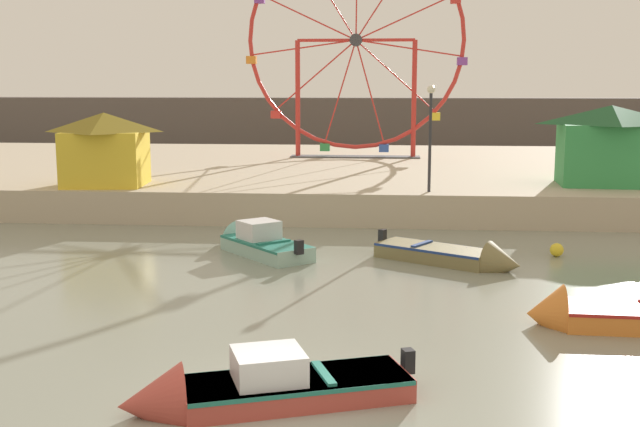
% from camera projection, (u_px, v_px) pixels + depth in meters
% --- Properties ---
extents(ground_plane, '(240.00, 240.00, 0.00)m').
position_uv_depth(ground_plane, '(277.00, 417.00, 13.44)').
color(ground_plane, gray).
extents(quay_promenade, '(110.00, 25.07, 1.33)m').
position_uv_depth(quay_promenade, '(354.00, 175.00, 43.19)').
color(quay_promenade, '#B7A88E').
rests_on(quay_promenade, ground_plane).
extents(distant_town_skyline, '(140.00, 3.00, 4.40)m').
position_uv_depth(distant_town_skyline, '(366.00, 125.00, 65.83)').
color(distant_town_skyline, '#564C47').
rests_on(distant_town_skyline, ground_plane).
extents(motorboat_olive_wood, '(4.69, 3.62, 1.27)m').
position_uv_depth(motorboat_olive_wood, '(459.00, 257.00, 24.67)').
color(motorboat_olive_wood, olive).
rests_on(motorboat_olive_wood, ground_plane).
extents(motorboat_faded_red, '(5.25, 3.02, 1.41)m').
position_uv_depth(motorboat_faded_red, '(243.00, 390.00, 13.86)').
color(motorboat_faded_red, '#B24238').
rests_on(motorboat_faded_red, ground_plane).
extents(motorboat_seafoam, '(4.03, 4.38, 1.53)m').
position_uv_depth(motorboat_seafoam, '(254.00, 242.00, 26.60)').
color(motorboat_seafoam, '#93BCAD').
rests_on(motorboat_seafoam, ground_plane).
extents(motorboat_orange_hull, '(4.10, 1.66, 1.42)m').
position_uv_depth(motorboat_orange_hull, '(597.00, 315.00, 18.42)').
color(motorboat_orange_hull, orange).
rests_on(motorboat_orange_hull, ground_plane).
extents(ferris_wheel_red_frame, '(12.56, 1.20, 12.85)m').
position_uv_depth(ferris_wheel_red_frame, '(356.00, 44.00, 45.14)').
color(ferris_wheel_red_frame, red).
rests_on(ferris_wheel_red_frame, quay_promenade).
extents(carnival_booth_yellow_awning, '(3.80, 3.49, 3.05)m').
position_uv_depth(carnival_booth_yellow_awning, '(105.00, 148.00, 33.24)').
color(carnival_booth_yellow_awning, yellow).
rests_on(carnival_booth_yellow_awning, quay_promenade).
extents(carnival_booth_green_kiosk, '(4.64, 3.37, 3.35)m').
position_uv_depth(carnival_booth_green_kiosk, '(610.00, 144.00, 33.29)').
color(carnival_booth_green_kiosk, '#33934C').
rests_on(carnival_booth_green_kiosk, quay_promenade).
extents(promenade_lamp_near, '(0.32, 0.32, 4.17)m').
position_uv_depth(promenade_lamp_near, '(430.00, 123.00, 31.07)').
color(promenade_lamp_near, '#2D2D33').
rests_on(promenade_lamp_near, quay_promenade).
extents(mooring_buoy_orange, '(0.44, 0.44, 0.44)m').
position_uv_depth(mooring_buoy_orange, '(557.00, 250.00, 25.86)').
color(mooring_buoy_orange, yellow).
rests_on(mooring_buoy_orange, ground_plane).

